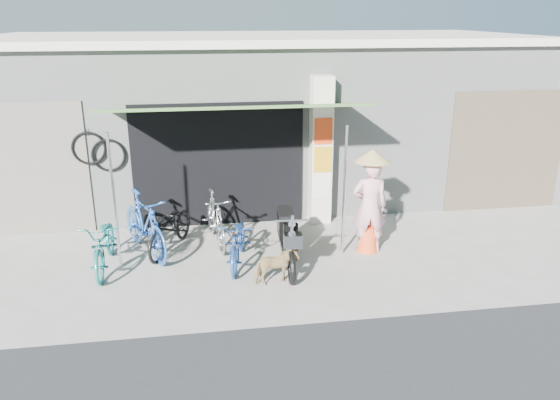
{
  "coord_description": "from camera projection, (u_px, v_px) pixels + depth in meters",
  "views": [
    {
      "loc": [
        -1.59,
        -8.03,
        4.15
      ],
      "look_at": [
        -0.2,
        1.0,
        1.0
      ],
      "focal_mm": 35.0,
      "sensor_mm": 36.0,
      "label": 1
    }
  ],
  "objects": [
    {
      "name": "bike_navy",
      "position": [
        239.0,
        241.0,
        9.37
      ],
      "size": [
        0.87,
        1.7,
        0.85
      ],
      "primitive_type": "imported",
      "rotation": [
        0.0,
        0.0,
        -0.2
      ],
      "color": "navy",
      "rests_on": "ground"
    },
    {
      "name": "bike_black",
      "position": [
        171.0,
        228.0,
        9.9
      ],
      "size": [
        1.2,
        1.79,
        0.89
      ],
      "primitive_type": "imported",
      "rotation": [
        0.0,
        0.0,
        -0.4
      ],
      "color": "black",
      "rests_on": "ground"
    },
    {
      "name": "bike_teal",
      "position": [
        105.0,
        244.0,
        9.19
      ],
      "size": [
        0.61,
        1.75,
        0.92
      ],
      "primitive_type": "imported",
      "rotation": [
        0.0,
        0.0,
        -0.0
      ],
      "color": "#1A7671",
      "rests_on": "ground"
    },
    {
      "name": "neighbour_right",
      "position": [
        506.0,
        151.0,
        11.8
      ],
      "size": [
        2.6,
        0.06,
        2.6
      ],
      "primitive_type": "cube",
      "color": "brown",
      "rests_on": "ground"
    },
    {
      "name": "bicycle_shop",
      "position": [
        262.0,
        113.0,
        13.24
      ],
      "size": [
        12.3,
        5.3,
        3.66
      ],
      "color": "#979C94",
      "rests_on": "ground"
    },
    {
      "name": "awning",
      "position": [
        235.0,
        110.0,
        9.65
      ],
      "size": [
        4.6,
        1.88,
        2.72
      ],
      "color": "#375B29",
      "rests_on": "ground"
    },
    {
      "name": "bike_blue",
      "position": [
        145.0,
        224.0,
        9.73
      ],
      "size": [
        1.29,
        1.94,
        1.14
      ],
      "primitive_type": "imported",
      "rotation": [
        0.0,
        0.0,
        0.44
      ],
      "color": "#2352A1",
      "rests_on": "ground"
    },
    {
      "name": "moped",
      "position": [
        287.0,
        237.0,
        9.34
      ],
      "size": [
        0.55,
        1.94,
        1.1
      ],
      "rotation": [
        0.0,
        0.0,
        -0.07
      ],
      "color": "black",
      "rests_on": "ground"
    },
    {
      "name": "neighbour_left",
      "position": [
        18.0,
        171.0,
        10.36
      ],
      "size": [
        2.6,
        0.06,
        2.6
      ],
      "primitive_type": "cube",
      "color": "#6B665B",
      "rests_on": "ground"
    },
    {
      "name": "bike_silver",
      "position": [
        215.0,
        218.0,
        10.19
      ],
      "size": [
        0.71,
        1.73,
        1.01
      ],
      "primitive_type": "imported",
      "rotation": [
        0.0,
        0.0,
        0.15
      ],
      "color": "#A4A5A8",
      "rests_on": "ground"
    },
    {
      "name": "shop_pillar",
      "position": [
        320.0,
        151.0,
        11.0
      ],
      "size": [
        0.42,
        0.44,
        3.0
      ],
      "color": "beige",
      "rests_on": "ground"
    },
    {
      "name": "street_dog",
      "position": [
        275.0,
        267.0,
        8.71
      ],
      "size": [
        0.77,
        0.51,
        0.6
      ],
      "primitive_type": "imported",
      "rotation": [
        0.0,
        0.0,
        1.85
      ],
      "color": "tan",
      "rests_on": "ground"
    },
    {
      "name": "nun",
      "position": [
        370.0,
        203.0,
        9.73
      ],
      "size": [
        0.68,
        0.64,
        1.91
      ],
      "rotation": [
        0.0,
        0.0,
        3.01
      ],
      "color": "pink",
      "rests_on": "ground"
    },
    {
      "name": "ground",
      "position": [
        301.0,
        275.0,
        9.08
      ],
      "size": [
        80.0,
        80.0,
        0.0
      ],
      "primitive_type": "plane",
      "color": "#A49E94",
      "rests_on": "ground"
    }
  ]
}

